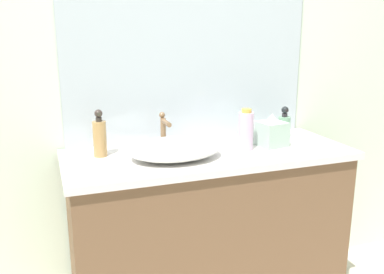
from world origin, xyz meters
TOP-DOWN VIEW (x-y plane):
  - bathroom_wall_rear at (0.00, 0.73)m, footprint 6.00×0.06m
  - vanity_counter at (0.09, 0.43)m, footprint 1.32×0.53m
  - wall_mirror_panel at (0.09, 0.69)m, footprint 1.25×0.01m
  - sink_basin at (-0.09, 0.37)m, footprint 0.41×0.30m
  - faucet at (-0.09, 0.54)m, footprint 0.03×0.13m
  - soap_dispenser at (0.56, 0.54)m, footprint 0.06×0.06m
  - lotion_bottle at (-0.39, 0.51)m, footprint 0.06×0.06m
  - perfume_bottle at (0.26, 0.39)m, footprint 0.07×0.07m
  - tissue_box at (0.41, 0.41)m, footprint 0.15×0.15m

SIDE VIEW (x-z plane):
  - vanity_counter at x=0.09m, z-range 0.00..0.85m
  - sink_basin at x=-0.09m, z-range 0.85..0.93m
  - soap_dispenser at x=0.56m, z-range 0.83..0.99m
  - tissue_box at x=0.41m, z-range 0.84..0.99m
  - lotion_bottle at x=-0.39m, z-range 0.83..1.04m
  - perfume_bottle at x=0.26m, z-range 0.84..1.04m
  - faucet at x=-0.09m, z-range 0.86..1.03m
  - bathroom_wall_rear at x=0.00m, z-range 0.00..2.60m
  - wall_mirror_panel at x=0.09m, z-range 0.85..1.86m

